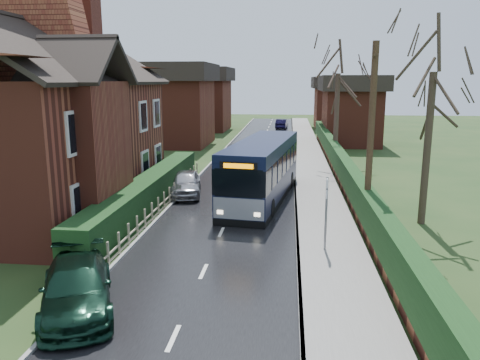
# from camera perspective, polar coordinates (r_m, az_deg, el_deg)

# --- Properties ---
(ground) EXTENTS (140.00, 140.00, 0.00)m
(ground) POSITION_cam_1_polar(r_m,az_deg,el_deg) (17.19, -3.26, -8.52)
(ground) COLOR #33441D
(ground) RESTS_ON ground
(road) EXTENTS (6.00, 100.00, 0.02)m
(road) POSITION_cam_1_polar(r_m,az_deg,el_deg) (26.70, 0.16, -1.00)
(road) COLOR black
(road) RESTS_ON ground
(pavement) EXTENTS (2.50, 100.00, 0.14)m
(pavement) POSITION_cam_1_polar(r_m,az_deg,el_deg) (26.61, 9.30, -1.08)
(pavement) COLOR slate
(pavement) RESTS_ON ground
(kerb_right) EXTENTS (0.12, 100.00, 0.14)m
(kerb_right) POSITION_cam_1_polar(r_m,az_deg,el_deg) (26.56, 6.72, -1.02)
(kerb_right) COLOR gray
(kerb_right) RESTS_ON ground
(kerb_left) EXTENTS (0.12, 100.00, 0.10)m
(kerb_left) POSITION_cam_1_polar(r_m,az_deg,el_deg) (27.16, -6.26, -0.76)
(kerb_left) COLOR gray
(kerb_left) RESTS_ON ground
(front_hedge) EXTENTS (1.20, 16.00, 1.60)m
(front_hedge) POSITION_cam_1_polar(r_m,az_deg,el_deg) (22.49, -11.09, -1.64)
(front_hedge) COLOR black
(front_hedge) RESTS_ON ground
(picket_fence) EXTENTS (0.10, 16.00, 0.90)m
(picket_fence) POSITION_cam_1_polar(r_m,az_deg,el_deg) (22.37, -9.22, -2.57)
(picket_fence) COLOR tan
(picket_fence) RESTS_ON ground
(right_wall_hedge) EXTENTS (0.60, 50.00, 1.80)m
(right_wall_hedge) POSITION_cam_1_polar(r_m,az_deg,el_deg) (26.55, 12.71, 0.85)
(right_wall_hedge) COLOR maroon
(right_wall_hedge) RESTS_ON ground
(brick_house) EXTENTS (9.30, 14.60, 10.30)m
(brick_house) POSITION_cam_1_polar(r_m,az_deg,el_deg) (23.63, -22.98, 7.07)
(brick_house) COLOR maroon
(brick_house) RESTS_ON ground
(bus) EXTENTS (3.65, 10.24, 3.04)m
(bus) POSITION_cam_1_polar(r_m,az_deg,el_deg) (23.95, 2.70, 1.13)
(bus) COLOR black
(bus) RESTS_ON ground
(car_silver) EXTENTS (2.19, 4.09, 1.32)m
(car_silver) POSITION_cam_1_polar(r_m,az_deg,el_deg) (25.17, -6.64, -0.37)
(car_silver) COLOR #A3A2A7
(car_silver) RESTS_ON ground
(car_green) EXTENTS (3.36, 4.73, 1.27)m
(car_green) POSITION_cam_1_polar(r_m,az_deg,el_deg) (13.49, -19.27, -12.24)
(car_green) COLOR black
(car_green) RESTS_ON ground
(car_distant) EXTENTS (1.60, 3.80, 1.22)m
(car_distant) POSITION_cam_1_polar(r_m,az_deg,el_deg) (60.29, 5.11, 6.82)
(car_distant) COLOR black
(car_distant) RESTS_ON ground
(bus_stop_sign) EXTENTS (0.10, 0.42, 2.77)m
(bus_stop_sign) POSITION_cam_1_polar(r_m,az_deg,el_deg) (16.64, 10.50, -2.82)
(bus_stop_sign) COLOR slate
(bus_stop_sign) RESTS_ON ground
(telegraph_pole) EXTENTS (0.38, 0.94, 7.48)m
(telegraph_pole) POSITION_cam_1_polar(r_m,az_deg,el_deg) (18.90, 15.63, 4.78)
(telegraph_pole) COLOR #322316
(telegraph_pole) RESTS_ON ground
(tree_right_near) EXTENTS (4.22, 4.22, 9.11)m
(tree_right_near) POSITION_cam_1_polar(r_m,az_deg,el_deg) (20.86, 22.64, 13.27)
(tree_right_near) COLOR #32281E
(tree_right_near) RESTS_ON ground
(tree_right_far) EXTENTS (4.83, 4.83, 9.32)m
(tree_right_far) POSITION_cam_1_polar(r_m,az_deg,el_deg) (34.34, 11.92, 13.34)
(tree_right_far) COLOR #33261E
(tree_right_far) RESTS_ON ground
(tree_house_side) EXTENTS (4.14, 4.14, 9.42)m
(tree_house_side) POSITION_cam_1_polar(r_m,az_deg,el_deg) (28.08, -17.28, 13.56)
(tree_house_side) COLOR #35271F
(tree_house_side) RESTS_ON ground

